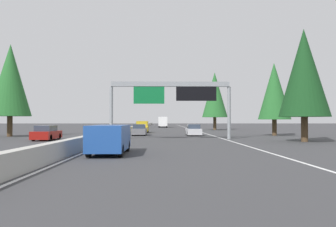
{
  "coord_description": "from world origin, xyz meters",
  "views": [
    {
      "loc": [
        -2.98,
        -5.02,
        1.96
      ],
      "look_at": [
        55.29,
        -6.02,
        3.17
      ],
      "focal_mm": 36.03,
      "sensor_mm": 36.0,
      "label": 1
    }
  ],
  "objects_px": {
    "conifer_right_foreground": "(304,73)",
    "sign_gantry_overhead": "(172,93)",
    "pickup_distant_a": "(142,127)",
    "minivan_far_center": "(110,138)",
    "sedan_far_right": "(193,130)",
    "conifer_right_mid": "(215,95)",
    "conifer_right_near": "(274,91)",
    "sedan_mid_left": "(139,130)",
    "box_truck_distant_b": "(163,122)",
    "oncoming_near": "(47,133)",
    "conifer_left_near": "(10,80)"
  },
  "relations": [
    {
      "from": "conifer_right_foreground",
      "to": "sign_gantry_overhead",
      "type": "bearing_deg",
      "value": 70.69
    },
    {
      "from": "sign_gantry_overhead",
      "to": "pickup_distant_a",
      "type": "bearing_deg",
      "value": 12.32
    },
    {
      "from": "sign_gantry_overhead",
      "to": "minivan_far_center",
      "type": "height_order",
      "value": "sign_gantry_overhead"
    },
    {
      "from": "sedan_far_right",
      "to": "conifer_right_mid",
      "type": "relative_size",
      "value": 0.36
    },
    {
      "from": "sedan_far_right",
      "to": "conifer_right_near",
      "type": "relative_size",
      "value": 0.46
    },
    {
      "from": "sedan_mid_left",
      "to": "conifer_right_near",
      "type": "xyz_separation_m",
      "value": [
        -0.8,
        -17.68,
        5.11
      ]
    },
    {
      "from": "sign_gantry_overhead",
      "to": "sedan_mid_left",
      "type": "bearing_deg",
      "value": 23.06
    },
    {
      "from": "conifer_right_mid",
      "to": "sedan_mid_left",
      "type": "bearing_deg",
      "value": 151.38
    },
    {
      "from": "box_truck_distant_b",
      "to": "oncoming_near",
      "type": "height_order",
      "value": "box_truck_distant_b"
    },
    {
      "from": "conifer_right_foreground",
      "to": "conifer_right_mid",
      "type": "height_order",
      "value": "conifer_right_mid"
    },
    {
      "from": "box_truck_distant_b",
      "to": "oncoming_near",
      "type": "relative_size",
      "value": 1.93
    },
    {
      "from": "box_truck_distant_b",
      "to": "conifer_right_foreground",
      "type": "height_order",
      "value": "conifer_right_foreground"
    },
    {
      "from": "sedan_mid_left",
      "to": "oncoming_near",
      "type": "distance_m",
      "value": 13.73
    },
    {
      "from": "oncoming_near",
      "to": "conifer_left_near",
      "type": "height_order",
      "value": "conifer_left_near"
    },
    {
      "from": "sign_gantry_overhead",
      "to": "conifer_right_mid",
      "type": "xyz_separation_m",
      "value": [
        35.16,
        -9.99,
        2.55
      ]
    },
    {
      "from": "conifer_right_near",
      "to": "conifer_left_near",
      "type": "xyz_separation_m",
      "value": [
        -2.26,
        33.32,
        1.11
      ]
    },
    {
      "from": "conifer_right_mid",
      "to": "conifer_left_near",
      "type": "xyz_separation_m",
      "value": [
        -28.75,
        29.66,
        -0.43
      ]
    },
    {
      "from": "conifer_right_mid",
      "to": "conifer_left_near",
      "type": "bearing_deg",
      "value": 134.11
    },
    {
      "from": "minivan_far_center",
      "to": "conifer_right_mid",
      "type": "bearing_deg",
      "value": -15.57
    },
    {
      "from": "oncoming_near",
      "to": "conifer_right_foreground",
      "type": "xyz_separation_m",
      "value": [
        -2.95,
        -24.67,
        5.69
      ]
    },
    {
      "from": "pickup_distant_a",
      "to": "box_truck_distant_b",
      "type": "xyz_separation_m",
      "value": [
        40.09,
        -3.46,
        0.7
      ]
    },
    {
      "from": "pickup_distant_a",
      "to": "conifer_right_near",
      "type": "relative_size",
      "value": 0.59
    },
    {
      "from": "minivan_far_center",
      "to": "pickup_distant_a",
      "type": "bearing_deg",
      "value": 0.33
    },
    {
      "from": "conifer_right_foreground",
      "to": "conifer_left_near",
      "type": "distance_m",
      "value": 33.52
    },
    {
      "from": "oncoming_near",
      "to": "conifer_left_near",
      "type": "relative_size",
      "value": 0.39
    },
    {
      "from": "sign_gantry_overhead",
      "to": "pickup_distant_a",
      "type": "xyz_separation_m",
      "value": [
        19.62,
        4.29,
        -3.87
      ]
    },
    {
      "from": "sedan_mid_left",
      "to": "oncoming_near",
      "type": "bearing_deg",
      "value": 141.58
    },
    {
      "from": "minivan_far_center",
      "to": "oncoming_near",
      "type": "xyz_separation_m",
      "value": [
        14.07,
        8.48,
        -0.27
      ]
    },
    {
      "from": "oncoming_near",
      "to": "conifer_right_near",
      "type": "relative_size",
      "value": 0.46
    },
    {
      "from": "oncoming_near",
      "to": "sedan_far_right",
      "type": "bearing_deg",
      "value": 122.44
    },
    {
      "from": "sign_gantry_overhead",
      "to": "conifer_right_near",
      "type": "distance_m",
      "value": 16.2
    },
    {
      "from": "box_truck_distant_b",
      "to": "conifer_right_foreground",
      "type": "relative_size",
      "value": 0.81
    },
    {
      "from": "oncoming_near",
      "to": "conifer_right_mid",
      "type": "relative_size",
      "value": 0.36
    },
    {
      "from": "sign_gantry_overhead",
      "to": "minivan_far_center",
      "type": "relative_size",
      "value": 2.54
    },
    {
      "from": "minivan_far_center",
      "to": "box_truck_distant_b",
      "type": "xyz_separation_m",
      "value": [
        75.08,
        -3.26,
        0.66
      ]
    },
    {
      "from": "conifer_right_mid",
      "to": "box_truck_distant_b",
      "type": "bearing_deg",
      "value": 23.77
    },
    {
      "from": "conifer_left_near",
      "to": "conifer_right_mid",
      "type": "bearing_deg",
      "value": -45.89
    },
    {
      "from": "box_truck_distant_b",
      "to": "conifer_right_mid",
      "type": "bearing_deg",
      "value": -156.23
    },
    {
      "from": "sign_gantry_overhead",
      "to": "conifer_left_near",
      "type": "height_order",
      "value": "conifer_left_near"
    },
    {
      "from": "minivan_far_center",
      "to": "conifer_left_near",
      "type": "height_order",
      "value": "conifer_left_near"
    },
    {
      "from": "sedan_far_right",
      "to": "sign_gantry_overhead",
      "type": "bearing_deg",
      "value": 160.6
    },
    {
      "from": "sedan_far_right",
      "to": "oncoming_near",
      "type": "xyz_separation_m",
      "value": [
        -9.91,
        15.6,
        0.0
      ]
    },
    {
      "from": "pickup_distant_a",
      "to": "oncoming_near",
      "type": "xyz_separation_m",
      "value": [
        -20.91,
        8.27,
        -0.23
      ]
    },
    {
      "from": "conifer_right_near",
      "to": "sign_gantry_overhead",
      "type": "bearing_deg",
      "value": 122.41
    },
    {
      "from": "sedan_far_right",
      "to": "sedan_mid_left",
      "type": "xyz_separation_m",
      "value": [
        0.84,
        7.07,
        0.0
      ]
    },
    {
      "from": "sign_gantry_overhead",
      "to": "oncoming_near",
      "type": "bearing_deg",
      "value": 95.86
    },
    {
      "from": "sedan_mid_left",
      "to": "conifer_right_mid",
      "type": "distance_m",
      "value": 30.02
    },
    {
      "from": "pickup_distant_a",
      "to": "conifer_right_foreground",
      "type": "xyz_separation_m",
      "value": [
        -23.87,
        -16.4,
        5.46
      ]
    },
    {
      "from": "oncoming_near",
      "to": "conifer_right_foreground",
      "type": "relative_size",
      "value": 0.42
    },
    {
      "from": "oncoming_near",
      "to": "conifer_right_mid",
      "type": "bearing_deg",
      "value": 148.26
    }
  ]
}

